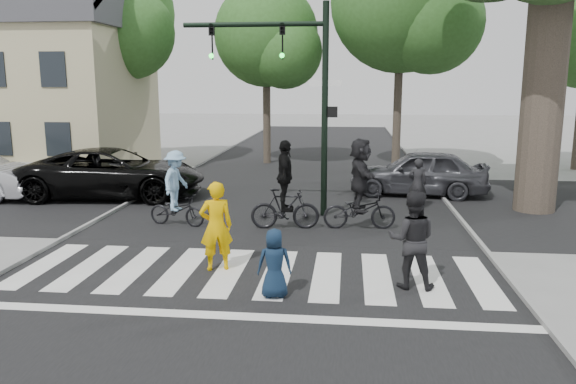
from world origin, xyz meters
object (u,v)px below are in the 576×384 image
(pedestrian_child, at_px, (274,263))
(cyclist_left, at_px, (176,193))
(car_grey, at_px, (419,172))
(pedestrian_adult, at_px, (412,240))
(car_suv, at_px, (113,173))
(pedestrian_woman, at_px, (216,226))
(cyclist_mid, at_px, (285,193))
(traffic_signal, at_px, (295,79))
(cyclist_right, at_px, (360,189))

(pedestrian_child, height_order, cyclist_left, cyclist_left)
(pedestrian_child, relative_size, car_grey, 0.27)
(pedestrian_adult, xyz_separation_m, car_suv, (-9.03, 7.56, -0.10))
(pedestrian_adult, xyz_separation_m, cyclist_left, (-5.79, 4.09, -0.04))
(pedestrian_child, xyz_separation_m, car_grey, (3.69, 9.88, 0.15))
(car_suv, bearing_deg, pedestrian_adult, -134.45)
(pedestrian_woman, xyz_separation_m, cyclist_mid, (1.03, 3.45, 0.04))
(traffic_signal, height_order, car_suv, traffic_signal)
(cyclist_right, bearing_deg, pedestrian_adult, -78.25)
(pedestrian_child, relative_size, cyclist_left, 0.62)
(pedestrian_woman, xyz_separation_m, car_grey, (5.07, 8.50, -0.14))
(car_grey, bearing_deg, pedestrian_child, -14.56)
(traffic_signal, relative_size, cyclist_mid, 2.55)
(pedestrian_adult, height_order, cyclist_right, cyclist_right)
(car_suv, relative_size, car_grey, 1.30)
(cyclist_mid, bearing_deg, pedestrian_woman, -106.58)
(cyclist_right, xyz_separation_m, car_grey, (2.09, 4.83, -0.28))
(cyclist_left, bearing_deg, pedestrian_woman, -61.20)
(traffic_signal, relative_size, car_grey, 1.30)
(traffic_signal, relative_size, car_suv, 1.00)
(pedestrian_woman, bearing_deg, pedestrian_child, 113.87)
(car_suv, height_order, car_grey, car_suv)
(cyclist_mid, height_order, car_suv, cyclist_mid)
(traffic_signal, distance_m, cyclist_left, 4.58)
(cyclist_mid, xyz_separation_m, car_grey, (4.05, 5.06, -0.18))
(pedestrian_woman, distance_m, pedestrian_adult, 3.91)
(traffic_signal, relative_size, pedestrian_adult, 3.23)
(cyclist_mid, relative_size, car_suv, 0.39)
(pedestrian_adult, bearing_deg, car_grey, -92.14)
(pedestrian_child, height_order, car_suv, car_suv)
(pedestrian_child, relative_size, pedestrian_adult, 0.68)
(pedestrian_woman, bearing_deg, pedestrian_adult, 149.99)
(traffic_signal, distance_m, cyclist_mid, 3.37)
(pedestrian_adult, xyz_separation_m, cyclist_mid, (-2.84, 4.05, 0.04))
(pedestrian_woman, relative_size, cyclist_left, 0.91)
(traffic_signal, relative_size, pedestrian_child, 4.72)
(pedestrian_child, height_order, pedestrian_adult, pedestrian_adult)
(traffic_signal, xyz_separation_m, pedestrian_child, (0.25, -6.48, -3.27))
(cyclist_left, distance_m, cyclist_right, 4.91)
(pedestrian_adult, distance_m, cyclist_right, 4.37)
(cyclist_mid, bearing_deg, car_grey, 51.33)
(pedestrian_woman, bearing_deg, car_grey, -142.00)
(traffic_signal, bearing_deg, pedestrian_child, -87.75)
(cyclist_left, relative_size, cyclist_right, 0.85)
(cyclist_right, bearing_deg, cyclist_left, -177.85)
(car_suv, bearing_deg, cyclist_mid, -124.11)
(car_grey, bearing_deg, cyclist_left, -48.45)
(traffic_signal, height_order, cyclist_mid, traffic_signal)
(cyclist_left, bearing_deg, traffic_signal, 27.82)
(traffic_signal, distance_m, pedestrian_woman, 6.01)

